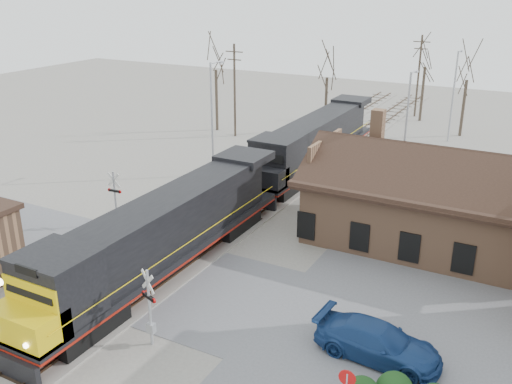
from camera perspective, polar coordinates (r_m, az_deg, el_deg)
ground at (r=32.97m, az=-9.66°, el=-8.52°), size 140.00×140.00×0.00m
road at (r=32.96m, az=-9.66°, el=-8.50°), size 60.00×9.00×0.03m
parking_lot at (r=30.78m, az=24.10°, el=-12.45°), size 22.00×26.00×0.03m
track_main at (r=44.51m, az=2.12°, el=-0.23°), size 3.40×90.00×0.24m
track_siding at (r=46.54m, az=-2.85°, el=0.70°), size 3.40×90.00×0.24m
depot at (r=37.46m, az=16.73°, el=-1.40°), size 15.20×9.31×7.90m
locomotive_lead at (r=31.95m, az=-9.76°, el=-4.50°), size 3.19×21.37×4.75m
locomotive_trailing at (r=49.64m, az=5.65°, el=4.85°), size 3.19×21.37×4.49m
crossbuck_near at (r=26.74m, az=-10.58°, el=-11.53°), size 1.06×0.45×3.85m
crossbuck_far at (r=39.56m, az=-13.88°, el=-0.82°), size 1.11×0.29×3.89m
parked_car at (r=26.56m, az=12.09°, el=-14.47°), size 5.81×2.68×1.64m
streetlight_a at (r=47.84m, az=-4.36°, el=7.79°), size 0.25×2.04×9.56m
streetlight_b at (r=47.41m, az=14.85°, el=6.74°), size 0.25×2.04×9.09m
streetlight_c at (r=61.72m, az=19.17°, el=9.44°), size 0.25×2.04×9.18m
utility_pole_a at (r=60.45m, az=-2.15°, el=10.26°), size 2.00×0.24×9.66m
utility_pole_b at (r=72.27m, az=15.94°, el=11.22°), size 2.00×0.24×9.70m
tree_a at (r=62.75m, az=-4.06°, el=13.07°), size 4.43×4.43×10.84m
tree_b at (r=62.60m, az=7.15°, el=12.17°), size 3.94×3.94×9.66m
tree_c at (r=69.80m, az=16.64°, el=12.74°), size 4.21×4.21×10.31m
tree_d at (r=64.08m, az=20.44°, el=11.31°), size 3.98×3.98×9.74m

